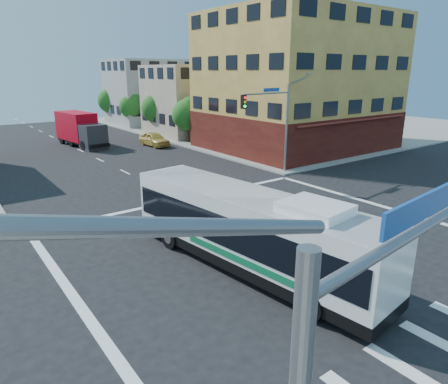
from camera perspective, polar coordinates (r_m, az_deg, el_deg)
ground at (r=19.72m, az=8.44°, el=-7.93°), size 120.00×120.00×0.00m
sidewalk_ne at (r=67.91m, az=8.76°, el=9.78°), size 50.00×50.00×0.15m
corner_building_ne at (r=45.21m, az=10.42°, el=13.65°), size 18.10×15.44×14.00m
building_east_near at (r=55.36m, az=-3.92°, el=12.98°), size 12.06×10.06×9.00m
building_east_far at (r=67.52m, az=-10.56°, el=13.86°), size 12.06×10.06×10.00m
signal_mast_ne at (r=32.03m, az=7.04°, el=10.95°), size 7.91×1.13×8.07m
signal_mast_sw at (r=5.29m, az=22.72°, el=-22.17°), size 7.91×1.01×8.07m
street_tree_a at (r=47.63m, az=-5.12°, el=11.22°), size 3.60×3.60×5.53m
street_tree_b at (r=54.58m, az=-9.62°, el=11.94°), size 3.80×3.80×5.79m
street_tree_c at (r=61.81m, az=-13.08°, el=12.02°), size 3.40×3.40×5.29m
street_tree_d at (r=69.17m, az=-15.85°, el=12.65°), size 4.00×4.00×6.03m
transit_bus at (r=16.95m, az=3.71°, el=-5.31°), size 4.21×12.81×3.72m
box_truck at (r=48.65m, az=-19.79°, el=8.33°), size 3.47×8.58×3.75m
parked_car at (r=46.64m, az=-9.92°, el=7.45°), size 2.12×4.73×1.58m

